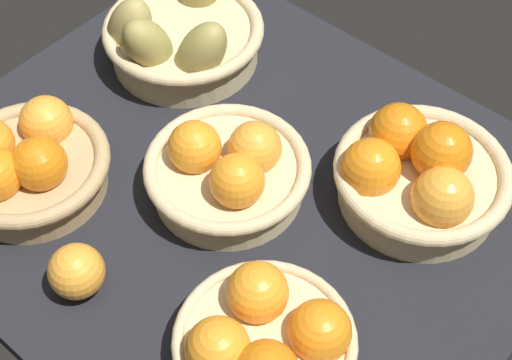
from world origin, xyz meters
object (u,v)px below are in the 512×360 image
(basket_center, at_px, (229,171))
(basket_near_right_pears, at_px, (180,35))
(basket_far_left, at_px, (265,342))
(loose_orange_back_gap, at_px, (77,271))
(basket_near_left, at_px, (418,174))
(basket_far_right, at_px, (26,164))

(basket_center, height_order, basket_near_right_pears, basket_near_right_pears)
(basket_near_right_pears, relative_size, basket_far_left, 1.22)
(basket_far_left, xyz_separation_m, loose_orange_back_gap, (0.24, 0.08, -0.00))
(basket_near_right_pears, bearing_deg, basket_center, 147.89)
(basket_far_left, height_order, basket_near_left, basket_near_left)
(basket_center, height_order, basket_far_right, basket_far_right)
(basket_far_right, bearing_deg, basket_near_right_pears, -85.55)
(basket_near_left, height_order, loose_orange_back_gap, basket_near_left)
(loose_orange_back_gap, bearing_deg, basket_near_left, -121.15)
(basket_center, xyz_separation_m, basket_far_right, (0.21, 0.17, 0.00))
(loose_orange_back_gap, bearing_deg, basket_far_right, -20.35)
(basket_near_right_pears, xyz_separation_m, basket_far_right, (-0.02, 0.32, -0.00))
(basket_near_left, relative_size, loose_orange_back_gap, 3.37)
(basket_center, relative_size, basket_near_right_pears, 0.87)
(basket_near_left, xyz_separation_m, loose_orange_back_gap, (0.24, 0.39, -0.02))
(basket_far_left, bearing_deg, basket_far_right, 1.81)
(basket_far_right, xyz_separation_m, basket_far_left, (-0.41, -0.01, -0.01))
(basket_far_right, distance_m, basket_near_left, 0.53)
(basket_near_right_pears, distance_m, loose_orange_back_gap, 0.43)
(basket_far_right, bearing_deg, basket_far_left, -178.19)
(basket_far_right, bearing_deg, basket_center, -141.24)
(basket_near_right_pears, xyz_separation_m, basket_near_left, (-0.44, -0.01, 0.00))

